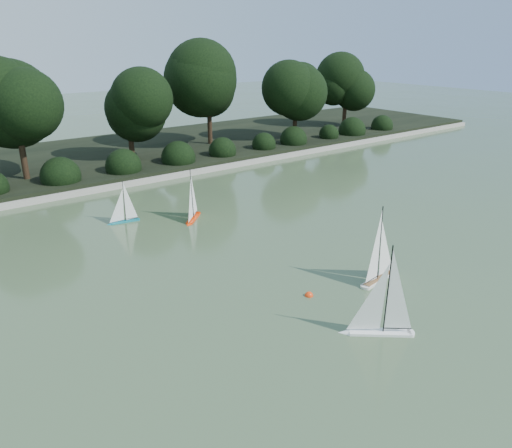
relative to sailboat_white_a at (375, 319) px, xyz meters
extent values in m
plane|color=#38482B|center=(0.73, 1.96, -0.28)|extent=(80.00, 80.00, 0.00)
cube|color=gray|center=(0.73, 10.96, -0.19)|extent=(40.00, 0.35, 0.18)
cube|color=black|center=(0.73, 14.96, -0.13)|extent=(40.00, 8.00, 0.30)
cylinder|color=black|center=(-2.27, 12.86, 0.55)|extent=(0.20, 0.20, 1.66)
sphere|color=black|center=(-2.27, 12.86, 2.58)|extent=(2.66, 2.66, 2.66)
cylinder|color=black|center=(1.73, 13.36, 0.35)|extent=(0.20, 0.20, 1.26)
sphere|color=black|center=(1.73, 13.36, 1.93)|extent=(2.10, 2.10, 2.10)
cylinder|color=black|center=(5.73, 14.06, 0.59)|extent=(0.20, 0.20, 1.73)
sphere|color=black|center=(5.73, 14.06, 2.71)|extent=(2.80, 2.80, 2.80)
cylinder|color=black|center=(9.73, 12.96, 0.46)|extent=(0.20, 0.20, 1.48)
sphere|color=black|center=(9.73, 12.96, 2.33)|extent=(2.52, 2.52, 2.52)
cylinder|color=black|center=(13.73, 13.56, 0.43)|extent=(0.20, 0.20, 1.40)
sphere|color=black|center=(13.73, 13.56, 2.14)|extent=(2.24, 2.24, 2.24)
sphere|color=black|center=(-3.27, 11.86, 0.17)|extent=(1.10, 1.10, 1.10)
sphere|color=black|center=(-1.27, 11.86, 0.17)|extent=(1.10, 1.10, 1.10)
sphere|color=black|center=(0.73, 11.86, 0.17)|extent=(1.10, 1.10, 1.10)
sphere|color=black|center=(2.73, 11.86, 0.17)|extent=(1.10, 1.10, 1.10)
sphere|color=black|center=(4.73, 11.86, 0.17)|extent=(1.10, 1.10, 1.10)
sphere|color=black|center=(6.73, 11.86, 0.17)|extent=(1.10, 1.10, 1.10)
sphere|color=black|center=(8.73, 11.86, 0.17)|extent=(1.10, 1.10, 1.10)
sphere|color=black|center=(10.73, 11.86, 0.17)|extent=(1.10, 1.10, 1.10)
sphere|color=black|center=(12.73, 11.86, 0.17)|extent=(1.10, 1.10, 1.10)
sphere|color=black|center=(14.73, 11.86, 0.17)|extent=(1.10, 1.10, 1.10)
cube|color=white|center=(0.07, -0.06, -0.22)|extent=(0.93, 0.83, 0.10)
cone|color=white|center=(-0.39, 0.32, -0.22)|extent=(0.29, 0.29, 0.21)
cylinder|color=white|center=(0.47, -0.40, -0.22)|extent=(0.18, 0.18, 0.10)
cylinder|color=black|center=(0.11, -0.10, 0.63)|extent=(0.03, 0.03, 1.61)
cylinder|color=black|center=(0.29, -0.24, -0.11)|extent=(0.38, 0.32, 0.02)
cube|color=silver|center=(1.63, 1.25, -0.23)|extent=(1.03, 0.35, 0.10)
cone|color=silver|center=(2.21, 1.34, -0.23)|extent=(0.23, 0.23, 0.20)
cylinder|color=silver|center=(1.13, 1.18, -0.23)|extent=(0.14, 0.14, 0.10)
cube|color=olive|center=(1.63, 1.25, -0.17)|extent=(0.94, 0.29, 0.01)
cylinder|color=black|center=(1.58, 1.24, 0.61)|extent=(0.02, 0.02, 1.57)
cylinder|color=black|center=(1.36, 1.21, -0.11)|extent=(0.46, 0.08, 0.02)
cube|color=#FA3405|center=(0.51, 6.79, -0.23)|extent=(0.76, 0.74, 0.09)
cone|color=#FA3405|center=(0.14, 6.44, -0.23)|extent=(0.25, 0.25, 0.18)
cylinder|color=#FA3405|center=(0.83, 7.10, -0.23)|extent=(0.15, 0.15, 0.09)
cylinder|color=black|center=(0.54, 6.82, 0.50)|extent=(0.02, 0.02, 1.37)
cylinder|color=black|center=(0.68, 6.96, -0.14)|extent=(0.30, 0.29, 0.01)
cube|color=#147482|center=(-1.11, 7.71, -0.24)|extent=(0.75, 0.26, 0.07)
cone|color=#147482|center=(-1.53, 7.78, -0.24)|extent=(0.17, 0.17, 0.15)
cylinder|color=#147482|center=(-0.74, 7.65, -0.24)|extent=(0.10, 0.10, 0.07)
cylinder|color=black|center=(-1.07, 7.70, 0.37)|extent=(0.02, 0.02, 1.14)
cylinder|color=black|center=(-0.91, 7.68, -0.16)|extent=(0.34, 0.07, 0.01)
sphere|color=#FF3A0D|center=(0.03, 1.64, -0.28)|extent=(0.17, 0.17, 0.17)
camera|label=1|loc=(-6.02, -4.54, 4.44)|focal=35.00mm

